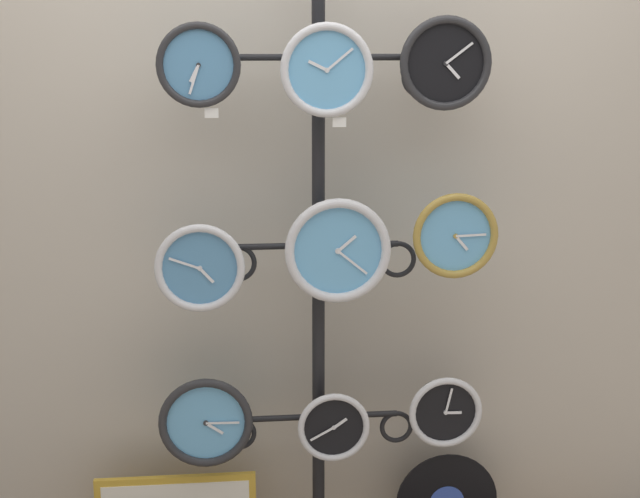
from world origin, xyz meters
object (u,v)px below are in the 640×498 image
at_px(clock_bottom_right, 445,412).
at_px(display_stand, 318,358).
at_px(clock_middle_right, 455,236).
at_px(clock_top_left, 199,65).
at_px(clock_middle_left, 200,268).
at_px(clock_bottom_left, 206,422).
at_px(clock_top_center, 327,70).
at_px(clock_bottom_center, 334,427).
at_px(clock_middle_center, 338,251).
at_px(clock_top_right, 445,63).

bearing_deg(clock_bottom_right, display_stand, 169.17).
height_order(display_stand, clock_middle_right, display_stand).
relative_size(clock_top_left, clock_middle_left, 0.89).
bearing_deg(clock_bottom_left, clock_bottom_right, 0.30).
distance_m(clock_top_left, clock_top_center, 0.37).
relative_size(display_stand, clock_middle_right, 7.52).
bearing_deg(clock_top_center, clock_bottom_center, 35.34).
relative_size(clock_middle_left, clock_bottom_right, 1.13).
bearing_deg(clock_top_left, clock_top_center, -3.83).
relative_size(clock_middle_center, clock_bottom_center, 1.41).
height_order(clock_top_right, clock_middle_right, clock_top_right).
bearing_deg(display_stand, clock_bottom_left, -167.40).
xyz_separation_m(clock_middle_right, clock_bottom_left, (-0.78, 0.00, -0.59)).
height_order(clock_top_right, clock_middle_center, clock_top_right).
relative_size(clock_top_left, clock_top_center, 0.90).
bearing_deg(clock_bottom_center, clock_middle_left, -179.58).
xyz_separation_m(display_stand, clock_bottom_left, (-0.36, -0.08, -0.17)).
relative_size(clock_top_right, clock_middle_left, 1.02).
relative_size(clock_top_left, clock_top_right, 0.88).
bearing_deg(clock_bottom_right, clock_middle_right, -32.27).
bearing_deg(clock_middle_left, clock_top_center, -2.29).
xyz_separation_m(clock_top_center, clock_middle_right, (0.40, 0.03, -0.50)).
xyz_separation_m(clock_bottom_left, clock_bottom_right, (0.77, 0.00, 0.00)).
height_order(clock_top_center, clock_bottom_right, clock_top_center).
xyz_separation_m(clock_top_left, clock_top_center, (0.37, -0.02, -0.01)).
bearing_deg(display_stand, clock_bottom_center, -68.40).
relative_size(clock_middle_right, clock_bottom_center, 1.16).
height_order(clock_top_center, clock_middle_right, clock_top_center).
bearing_deg(clock_bottom_left, clock_middle_left, -97.29).
relative_size(clock_top_left, clock_bottom_right, 1.01).
height_order(clock_top_left, clock_bottom_center, clock_top_left).
bearing_deg(clock_middle_center, clock_top_left, 179.09).
bearing_deg(clock_middle_left, clock_middle_center, 0.40).
xyz_separation_m(clock_top_left, clock_top_right, (0.72, 0.01, 0.00)).
relative_size(display_stand, clock_top_left, 8.33).
bearing_deg(clock_middle_right, clock_middle_center, -177.89).
bearing_deg(clock_bottom_left, clock_bottom_center, -2.29).
bearing_deg(clock_top_left, display_stand, 14.49).
bearing_deg(clock_bottom_left, clock_middle_right, -0.20).
bearing_deg(clock_top_center, clock_middle_right, 4.49).
distance_m(clock_top_center, clock_middle_center, 0.54).
height_order(clock_top_left, clock_middle_center, clock_top_left).
xyz_separation_m(clock_middle_left, clock_middle_right, (0.78, 0.02, 0.08)).
height_order(clock_top_center, clock_bottom_center, clock_top_center).
bearing_deg(display_stand, clock_middle_right, -11.46).
height_order(clock_middle_center, clock_bottom_right, clock_middle_center).
distance_m(clock_middle_center, clock_bottom_center, 0.58).
distance_m(clock_top_left, clock_bottom_center, 1.19).
relative_size(clock_middle_center, clock_middle_right, 1.21).
xyz_separation_m(clock_middle_left, clock_bottom_left, (0.00, 0.02, -0.51)).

